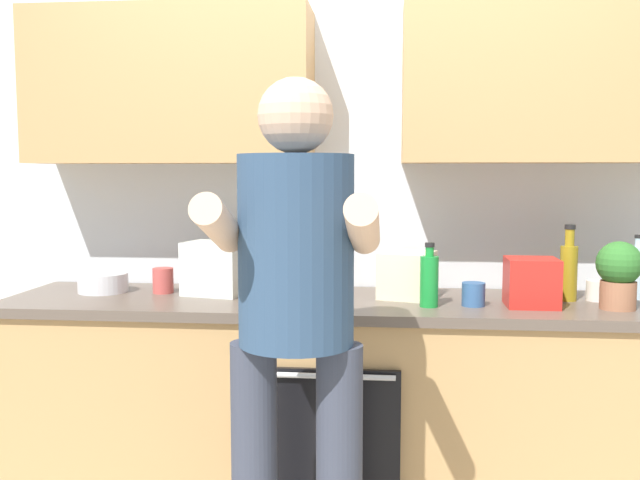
% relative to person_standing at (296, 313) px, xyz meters
% --- Properties ---
extents(back_wall_unit, '(4.00, 0.38, 2.50)m').
position_rel_person_standing_xyz_m(back_wall_unit, '(0.13, 1.04, 0.50)').
color(back_wall_unit, silver).
rests_on(back_wall_unit, ground).
extents(counter, '(2.84, 0.67, 0.90)m').
position_rel_person_standing_xyz_m(counter, '(0.13, 0.77, -0.55)').
color(counter, tan).
rests_on(counter, ground).
extents(person_standing, '(0.49, 0.45, 1.68)m').
position_rel_person_standing_xyz_m(person_standing, '(0.00, 0.00, 0.00)').
color(person_standing, '#383D4C').
rests_on(person_standing, ground).
extents(bottle_syrup, '(0.07, 0.07, 0.23)m').
position_rel_person_standing_xyz_m(bottle_syrup, '(0.02, 0.80, -0.00)').
color(bottle_syrup, '#8C4C14').
rests_on(bottle_syrup, counter).
extents(bottle_oil, '(0.07, 0.07, 0.31)m').
position_rel_person_standing_xyz_m(bottle_oil, '(0.98, 0.83, 0.03)').
color(bottle_oil, olive).
rests_on(bottle_oil, counter).
extents(bottle_soda, '(0.07, 0.07, 0.25)m').
position_rel_person_standing_xyz_m(bottle_soda, '(0.42, 0.65, 0.00)').
color(bottle_soda, '#198C33').
rests_on(bottle_soda, counter).
extents(bottle_soy, '(0.06, 0.06, 0.32)m').
position_rel_person_standing_xyz_m(bottle_soy, '(-0.14, 0.85, 0.04)').
color(bottle_soy, black).
rests_on(bottle_soy, counter).
extents(bottle_water, '(0.07, 0.07, 0.26)m').
position_rel_person_standing_xyz_m(bottle_water, '(1.27, 0.90, 0.01)').
color(bottle_water, silver).
rests_on(bottle_water, counter).
extents(cup_tea, '(0.09, 0.09, 0.09)m').
position_rel_person_standing_xyz_m(cup_tea, '(0.59, 0.68, -0.05)').
color(cup_tea, '#33598C').
rests_on(cup_tea, counter).
extents(cup_coffee, '(0.09, 0.09, 0.08)m').
position_rel_person_standing_xyz_m(cup_coffee, '(1.10, 0.84, -0.06)').
color(cup_coffee, white).
rests_on(cup_coffee, counter).
extents(cup_ceramic, '(0.09, 0.09, 0.11)m').
position_rel_person_standing_xyz_m(cup_ceramic, '(-0.69, 0.84, -0.05)').
color(cup_ceramic, '#BF4C47').
rests_on(cup_ceramic, counter).
extents(mixing_bowl, '(0.21, 0.21, 0.08)m').
position_rel_person_standing_xyz_m(mixing_bowl, '(-0.95, 0.84, -0.06)').
color(mixing_bowl, silver).
rests_on(mixing_bowl, counter).
extents(knife_block, '(0.10, 0.14, 0.28)m').
position_rel_person_standing_xyz_m(knife_block, '(-0.12, 0.68, 0.01)').
color(knife_block, brown).
rests_on(knife_block, counter).
extents(potted_herb, '(0.17, 0.17, 0.26)m').
position_rel_person_standing_xyz_m(potted_herb, '(1.13, 0.67, 0.04)').
color(potted_herb, '#9E6647').
rests_on(potted_herb, counter).
extents(grocery_bag_crisps, '(0.19, 0.18, 0.19)m').
position_rel_person_standing_xyz_m(grocery_bag_crisps, '(0.81, 0.70, -0.01)').
color(grocery_bag_crisps, red).
rests_on(grocery_bag_crisps, counter).
extents(grocery_bag_produce, '(0.28, 0.24, 0.22)m').
position_rel_person_standing_xyz_m(grocery_bag_produce, '(-0.45, 0.83, 0.01)').
color(grocery_bag_produce, silver).
rests_on(grocery_bag_produce, counter).
extents(grocery_bag_rice, '(0.25, 0.26, 0.19)m').
position_rel_person_standing_xyz_m(grocery_bag_rice, '(0.35, 0.84, -0.01)').
color(grocery_bag_rice, beige).
rests_on(grocery_bag_rice, counter).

